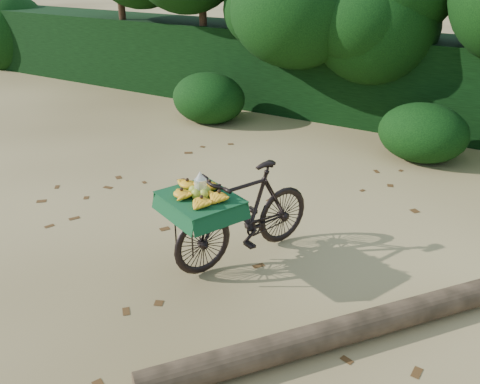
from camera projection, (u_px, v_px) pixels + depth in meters
The scene contains 7 objects.
ground at pixel (212, 244), 6.36m from camera, with size 80.00×80.00×0.00m, color #D5B871.
vendor_bicycle at pixel (243, 213), 5.85m from camera, with size 1.34×2.01×1.16m.
fallen_log at pixel (336, 333), 4.67m from camera, with size 0.27×0.27×3.71m, color brown.
hedge_backdrop at pixel (377, 78), 10.86m from camera, with size 26.00×1.80×1.80m, color black.
tree_row at pixel (338, 27), 10.08m from camera, with size 14.50×2.00×4.00m, color black, non-canonical shape.
bush_clumps at pixel (366, 126), 9.27m from camera, with size 8.80×1.70×0.90m, color black, non-canonical shape.
leaf_litter at pixel (239, 222), 6.87m from camera, with size 7.00×7.30×0.01m, color #4B2E14, non-canonical shape.
Camera 1 is at (3.16, -4.51, 3.28)m, focal length 38.00 mm.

